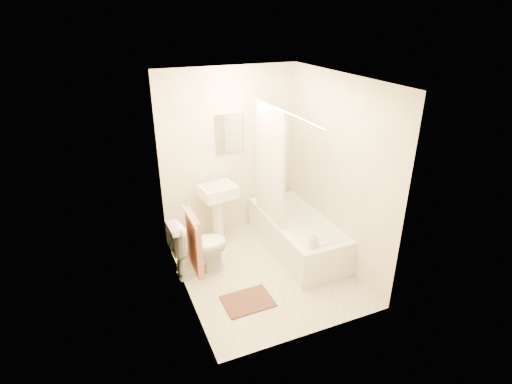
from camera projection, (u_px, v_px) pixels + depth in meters
name	position (u px, v px, depth m)	size (l,w,h in m)	color
floor	(264.00, 270.00, 5.12)	(2.40, 2.40, 0.00)	beige
ceiling	(265.00, 78.00, 4.13)	(2.40, 2.40, 0.00)	white
wall_back	(230.00, 154.00, 5.63)	(2.00, 0.02, 2.40)	beige
wall_left	(179.00, 199.00, 4.27)	(0.02, 2.40, 2.40)	beige
wall_right	(337.00, 172.00, 4.98)	(0.02, 2.40, 2.40)	beige
mirror	(230.00, 133.00, 5.49)	(0.40, 0.03, 0.55)	white
curtain_rod	(286.00, 112.00, 4.49)	(0.03, 0.03, 1.70)	silver
shower_curtain	(270.00, 165.00, 5.15)	(0.04, 0.80, 1.55)	silver
towel_bar	(189.00, 217.00, 4.12)	(0.02, 0.02, 0.60)	silver
towel	(194.00, 243.00, 4.26)	(0.06, 0.45, 0.66)	#CC7266
toilet_paper	(186.00, 233.00, 4.61)	(0.12, 0.12, 0.11)	white
toilet	(199.00, 247.00, 4.96)	(0.41, 0.73, 0.71)	white
sink	(218.00, 211.00, 5.63)	(0.48, 0.38, 0.93)	white
bathtub	(297.00, 234.00, 5.50)	(0.74, 1.68, 0.47)	white
bath_mat	(248.00, 301.00, 4.56)	(0.55, 0.42, 0.02)	#49281D
soap_bottle	(314.00, 240.00, 4.72)	(0.09, 0.09, 0.20)	white
scrub_brush	(277.00, 199.00, 5.91)	(0.06, 0.20, 0.04)	#399D67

